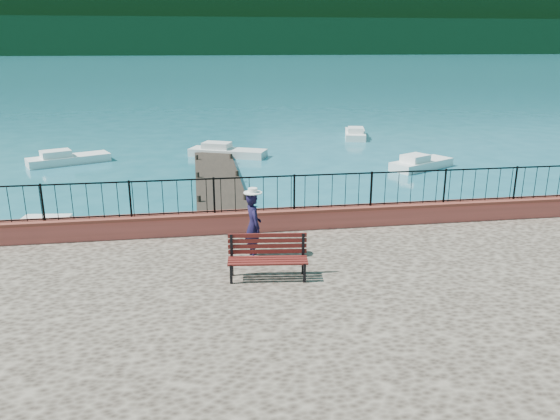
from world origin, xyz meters
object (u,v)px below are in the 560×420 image
object	(u,v)px
park_bench	(268,266)
boat_5	(355,132)
boat_0	(65,229)
boat_3	(69,156)
boat_2	(422,161)
person	(253,225)
boat_4	(228,149)

from	to	relation	value
park_bench	boat_5	bearing A→B (deg)	75.79
boat_0	boat_3	world-z (taller)	same
boat_2	boat_3	world-z (taller)	same
boat_5	boat_2	bearing A→B (deg)	-161.25
boat_3	boat_5	bearing A→B (deg)	-6.19
park_bench	boat_2	distance (m)	18.02
park_bench	person	world-z (taller)	person
person	boat_2	world-z (taller)	person
boat_0	boat_3	distance (m)	12.63
park_bench	person	bearing A→B (deg)	103.87
boat_5	park_bench	bearing A→B (deg)	174.16
park_bench	boat_4	distance (m)	19.62
person	boat_0	xyz separation A→B (m)	(-5.60, 5.29, -1.61)
boat_3	boat_4	bearing A→B (deg)	-20.19
boat_3	boat_4	xyz separation A→B (m)	(8.52, 0.59, 0.00)
boat_0	boat_2	world-z (taller)	same
boat_3	boat_5	world-z (taller)	same
park_bench	boat_5	xyz separation A→B (m)	(9.32, 24.68, -1.09)
boat_0	boat_5	bearing A→B (deg)	56.63
boat_4	boat_2	bearing A→B (deg)	-1.73
park_bench	boat_0	size ratio (longest dim) A/B	0.42
park_bench	boat_4	xyz separation A→B (m)	(0.34, 19.59, -1.09)
boat_0	boat_4	size ratio (longest dim) A/B	0.98
park_bench	boat_0	bearing A→B (deg)	137.64
boat_2	boat_5	world-z (taller)	same
person	boat_0	world-z (taller)	person
boat_0	boat_5	size ratio (longest dim) A/B	1.17
boat_0	boat_2	size ratio (longest dim) A/B	1.20
boat_4	boat_5	bearing A→B (deg)	53.42
boat_5	boat_0	bearing A→B (deg)	155.00
person	boat_4	bearing A→B (deg)	-12.51
person	boat_5	size ratio (longest dim) A/B	0.44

